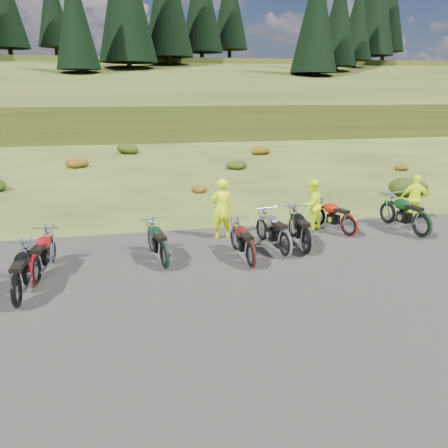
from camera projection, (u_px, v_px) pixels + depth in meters
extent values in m
plane|color=#2E3E14|center=(271.00, 278.00, 10.20)|extent=(300.00, 300.00, 0.00)
cube|color=black|center=(302.00, 321.00, 8.33)|extent=(20.00, 12.00, 0.04)
cube|color=#323F15|center=(144.00, 107.00, 113.20)|extent=(300.00, 90.00, 9.17)
cylinder|color=black|center=(11.00, 55.00, 68.01)|extent=(0.70, 0.70, 2.20)
cylinder|color=black|center=(57.00, 53.00, 74.54)|extent=(0.70, 0.70, 2.20)
cone|color=black|center=(52.00, 5.00, 72.36)|extent=(5.72, 5.72, 13.00)
cylinder|color=black|center=(80.00, 77.00, 53.63)|extent=(0.70, 0.70, 2.20)
cone|color=black|center=(74.00, 16.00, 51.59)|extent=(5.28, 5.28, 12.00)
cylinder|color=black|center=(129.00, 70.00, 60.04)|extent=(0.70, 0.70, 2.20)
cylinder|color=black|center=(169.00, 63.00, 66.45)|extent=(0.70, 0.70, 2.20)
cylinder|color=black|center=(202.00, 58.00, 72.86)|extent=(0.70, 0.70, 2.20)
cylinder|color=black|center=(230.00, 55.00, 79.33)|extent=(0.70, 0.70, 2.20)
cone|color=black|center=(230.00, 4.00, 76.86)|extent=(6.60, 6.60, 15.00)
cylinder|color=black|center=(312.00, 80.00, 58.48)|extent=(0.70, 0.70, 2.20)
cone|color=black|center=(316.00, 15.00, 56.15)|extent=(6.16, 6.16, 14.00)
cylinder|color=black|center=(335.00, 72.00, 64.89)|extent=(0.70, 0.70, 2.20)
cone|color=black|center=(339.00, 18.00, 62.71)|extent=(5.72, 5.72, 13.00)
cylinder|color=black|center=(354.00, 66.00, 71.30)|extent=(0.70, 0.70, 2.20)
cone|color=black|center=(358.00, 20.00, 69.27)|extent=(5.28, 5.28, 12.00)
cylinder|color=black|center=(369.00, 61.00, 77.71)|extent=(0.70, 0.70, 2.20)
cone|color=black|center=(375.00, 0.00, 74.80)|extent=(7.92, 7.92, 18.00)
cylinder|color=black|center=(382.00, 57.00, 84.12)|extent=(0.70, 0.70, 2.20)
cone|color=black|center=(388.00, 3.00, 81.36)|extent=(7.48, 7.48, 17.00)
ellipsoid|color=brown|center=(76.00, 161.00, 24.45)|extent=(1.30, 1.30, 0.77)
ellipsoid|color=#1D310C|center=(129.00, 147.00, 29.94)|extent=(1.56, 1.56, 0.92)
ellipsoid|color=brown|center=(197.00, 187.00, 18.67)|extent=(0.77, 0.77, 0.45)
ellipsoid|color=#1D310C|center=(236.00, 164.00, 24.17)|extent=(1.03, 1.03, 0.61)
ellipsoid|color=brown|center=(260.00, 149.00, 29.66)|extent=(1.30, 1.30, 0.77)
ellipsoid|color=#1D310C|center=(410.00, 183.00, 18.30)|extent=(1.56, 1.56, 0.92)
ellipsoid|color=brown|center=(399.00, 166.00, 23.88)|extent=(0.77, 0.77, 0.45)
imported|color=#E0FF0D|center=(222.00, 210.00, 12.68)|extent=(0.69, 0.49, 1.77)
imported|color=#E0FF0D|center=(311.00, 206.00, 13.47)|extent=(0.97, 0.91, 1.59)
imported|color=#E0FF0D|center=(415.00, 200.00, 14.23)|extent=(1.00, 0.67, 1.58)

